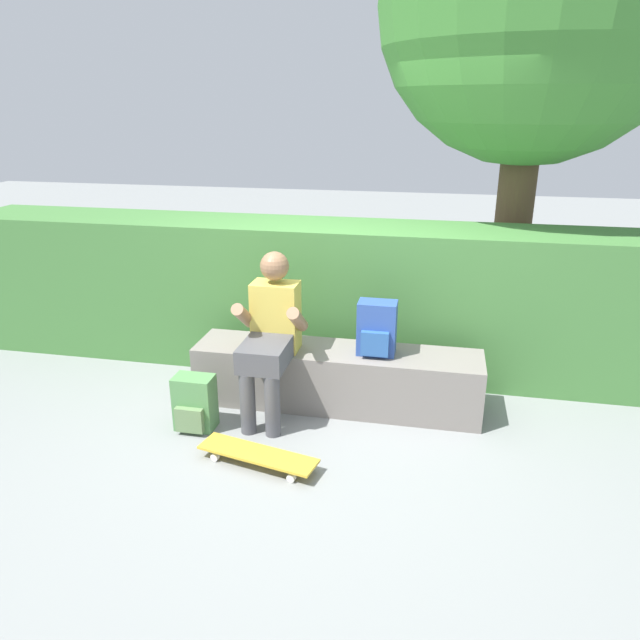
{
  "coord_description": "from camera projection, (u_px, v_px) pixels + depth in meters",
  "views": [
    {
      "loc": [
        0.7,
        -3.74,
        2.21
      ],
      "look_at": [
        -0.13,
        0.32,
        0.69
      ],
      "focal_mm": 33.3,
      "sensor_mm": 36.0,
      "label": 1
    }
  ],
  "objects": [
    {
      "name": "backpack_on_bench",
      "position": [
        377.0,
        329.0,
        4.33
      ],
      "size": [
        0.28,
        0.23,
        0.4
      ],
      "color": "#2D4C99",
      "rests_on": "bench_main"
    },
    {
      "name": "ground_plane",
      "position": [
        329.0,
        424.0,
        4.34
      ],
      "size": [
        24.0,
        24.0,
        0.0
      ],
      "primitive_type": "plane",
      "color": "gray"
    },
    {
      "name": "backpack_on_ground",
      "position": [
        195.0,
        404.0,
        4.22
      ],
      "size": [
        0.28,
        0.23,
        0.4
      ],
      "color": "#51894C",
      "rests_on": "ground"
    },
    {
      "name": "bench_main",
      "position": [
        337.0,
        377.0,
        4.54
      ],
      "size": [
        2.17,
        0.47,
        0.46
      ],
      "color": "slate",
      "rests_on": "ground"
    },
    {
      "name": "tree_behind_bench",
      "position": [
        538.0,
        5.0,
        4.71
      ],
      "size": [
        2.56,
        2.56,
        4.24
      ],
      "color": "brown",
      "rests_on": "ground"
    },
    {
      "name": "person_skater",
      "position": [
        271.0,
        331.0,
        4.28
      ],
      "size": [
        0.49,
        0.62,
        1.21
      ],
      "color": "gold",
      "rests_on": "ground"
    },
    {
      "name": "hedge_row",
      "position": [
        301.0,
        294.0,
        5.21
      ],
      "size": [
        6.09,
        0.74,
        1.25
      ],
      "color": "#417738",
      "rests_on": "ground"
    },
    {
      "name": "skateboard_near_person",
      "position": [
        258.0,
        455.0,
        3.82
      ],
      "size": [
        0.82,
        0.37,
        0.09
      ],
      "color": "gold",
      "rests_on": "ground"
    }
  ]
}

